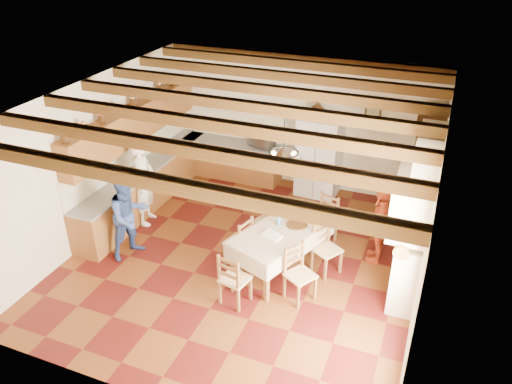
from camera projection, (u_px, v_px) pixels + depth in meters
floor at (245, 259)px, 9.11m from camera, size 6.00×6.50×0.02m
ceiling at (243, 99)px, 7.66m from camera, size 6.00×6.50×0.02m
wall_back at (301, 122)px, 11.04m from camera, size 6.00×0.02×3.00m
wall_front at (134, 310)px, 5.73m from camera, size 6.00×0.02×3.00m
wall_left at (96, 158)px, 9.36m from camera, size 0.02×6.50×3.00m
wall_right at (430, 221)px, 7.42m from camera, size 0.02×6.50×3.00m
ceiling_beams at (243, 106)px, 7.71m from camera, size 6.00×6.30×0.16m
lower_cabinets_left at (147, 187)px, 10.63m from camera, size 0.60×4.30×0.86m
lower_cabinets_back at (232, 160)px, 11.81m from camera, size 2.30×0.60×0.86m
countertop_left at (145, 168)px, 10.41m from camera, size 0.62×4.30×0.04m
countertop_back at (232, 142)px, 11.59m from camera, size 2.34×0.62×0.04m
backsplash_left at (131, 152)px, 10.35m from camera, size 0.03×4.30×0.60m
backsplash_back at (237, 125)px, 11.67m from camera, size 2.30×0.03×0.60m
upper_cabinets at (134, 123)px, 9.98m from camera, size 0.35×4.20×0.70m
fireplace at (411, 216)px, 7.72m from camera, size 0.56×1.60×2.80m
wall_picture at (373, 116)px, 10.35m from camera, size 0.34×0.03×0.42m
refrigerator at (319, 156)px, 10.90m from camera, size 0.92×0.77×1.78m
hutch at (423, 171)px, 9.63m from camera, size 0.57×1.29×2.31m
dining_table at (281, 234)px, 8.51m from camera, size 1.51×2.04×0.80m
chandelier at (284, 152)px, 7.77m from camera, size 0.47×0.47×0.03m
chair_left_near at (238, 241)px, 8.76m from camera, size 0.49×0.51×0.96m
chair_left_far at (267, 220)px, 9.35m from camera, size 0.53×0.54×0.96m
chair_right_near at (300, 274)px, 7.93m from camera, size 0.56×0.57×0.96m
chair_right_far at (327, 249)px, 8.54m from camera, size 0.56×0.57×0.96m
chair_end_near at (235, 278)px, 7.85m from camera, size 0.49×0.48×0.96m
chair_end_far at (324, 220)px, 9.35m from camera, size 0.52×0.51×0.96m
person_man at (144, 182)px, 9.81m from camera, size 0.59×0.75×1.81m
person_woman_blue at (129, 216)px, 8.86m from camera, size 0.87×0.96×1.61m
person_woman_red at (380, 225)px, 8.74m from camera, size 0.37×0.87×1.48m
microwave at (262, 140)px, 11.27m from camera, size 0.62×0.52×0.30m
fridge_vase at (317, 109)px, 10.42m from camera, size 0.37×0.37×0.33m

